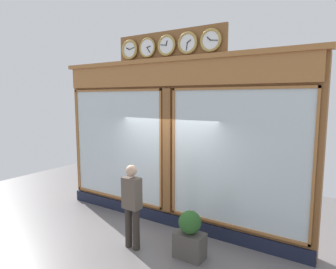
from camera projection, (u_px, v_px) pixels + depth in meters
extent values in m
cube|color=brown|center=(171.00, 145.00, 6.72)|extent=(6.29, 0.30, 3.75)
cube|color=#191E33|center=(168.00, 219.00, 6.80)|extent=(6.29, 0.08, 0.28)
cube|color=#A56936|center=(167.00, 74.00, 6.36)|extent=(6.16, 0.08, 0.52)
cube|color=#A56936|center=(168.00, 60.00, 6.33)|extent=(6.41, 0.20, 0.10)
cube|color=silver|center=(235.00, 159.00, 5.74)|extent=(2.79, 0.02, 2.73)
cube|color=#A56936|center=(237.00, 88.00, 5.54)|extent=(2.89, 0.04, 0.05)
cube|color=#A56936|center=(233.00, 226.00, 5.90)|extent=(2.89, 0.04, 0.05)
cube|color=#A56936|center=(314.00, 169.00, 4.95)|extent=(0.05, 0.04, 2.83)
cube|color=#A56936|center=(174.00, 152.00, 6.49)|extent=(0.05, 0.04, 2.83)
cube|color=silver|center=(116.00, 145.00, 7.46)|extent=(2.79, 0.02, 2.73)
cube|color=#A56936|center=(114.00, 90.00, 7.26)|extent=(2.89, 0.04, 0.05)
cube|color=#A56936|center=(117.00, 197.00, 7.62)|extent=(2.89, 0.04, 0.05)
cube|color=#A56936|center=(78.00, 141.00, 8.21)|extent=(0.05, 0.04, 2.83)
cube|color=#A56936|center=(161.00, 150.00, 6.67)|extent=(0.05, 0.04, 2.83)
cube|color=brown|center=(167.00, 151.00, 6.58)|extent=(0.20, 0.10, 2.83)
cube|color=brown|center=(168.00, 46.00, 6.33)|extent=(2.73, 0.06, 0.64)
cylinder|color=white|center=(211.00, 40.00, 5.70)|extent=(0.37, 0.02, 0.37)
torus|color=#B79347|center=(211.00, 40.00, 5.70)|extent=(0.46, 0.06, 0.46)
cube|color=black|center=(209.00, 39.00, 5.70)|extent=(0.09, 0.01, 0.08)
cube|color=black|center=(214.00, 40.00, 5.65)|extent=(0.16, 0.01, 0.03)
sphere|color=black|center=(210.00, 40.00, 5.69)|extent=(0.02, 0.02, 0.02)
cylinder|color=white|center=(188.00, 43.00, 5.98)|extent=(0.37, 0.02, 0.37)
torus|color=#B79347|center=(187.00, 43.00, 5.98)|extent=(0.46, 0.06, 0.46)
cube|color=black|center=(189.00, 41.00, 5.94)|extent=(0.09, 0.01, 0.07)
cube|color=black|center=(187.00, 47.00, 5.99)|extent=(0.03, 0.01, 0.16)
sphere|color=black|center=(187.00, 43.00, 5.97)|extent=(0.02, 0.02, 0.02)
cylinder|color=white|center=(166.00, 45.00, 6.26)|extent=(0.37, 0.02, 0.37)
torus|color=#B79347|center=(166.00, 45.00, 6.26)|extent=(0.46, 0.05, 0.46)
cube|color=black|center=(167.00, 43.00, 6.24)|extent=(0.04, 0.01, 0.10)
cube|color=black|center=(163.00, 45.00, 6.29)|extent=(0.16, 0.01, 0.04)
sphere|color=black|center=(166.00, 45.00, 6.25)|extent=(0.02, 0.02, 0.02)
cylinder|color=white|center=(147.00, 48.00, 6.54)|extent=(0.37, 0.02, 0.37)
torus|color=#B79347|center=(147.00, 48.00, 6.54)|extent=(0.44, 0.04, 0.44)
cube|color=black|center=(149.00, 47.00, 6.50)|extent=(0.10, 0.01, 0.04)
cube|color=black|center=(149.00, 50.00, 6.51)|extent=(0.10, 0.01, 0.13)
sphere|color=black|center=(147.00, 48.00, 6.53)|extent=(0.02, 0.02, 0.02)
cylinder|color=white|center=(130.00, 50.00, 6.82)|extent=(0.37, 0.02, 0.37)
torus|color=#B79347|center=(129.00, 50.00, 6.82)|extent=(0.46, 0.06, 0.46)
cube|color=black|center=(128.00, 49.00, 6.83)|extent=(0.10, 0.01, 0.06)
cube|color=black|center=(132.00, 48.00, 6.77)|extent=(0.15, 0.01, 0.05)
sphere|color=black|center=(129.00, 50.00, 6.81)|extent=(0.02, 0.02, 0.02)
cylinder|color=#312A24|center=(129.00, 227.00, 5.78)|extent=(0.14, 0.14, 0.82)
cylinder|color=#312A24|center=(136.00, 229.00, 5.67)|extent=(0.14, 0.14, 0.82)
cube|color=brown|center=(132.00, 193.00, 5.63)|extent=(0.37, 0.23, 0.62)
sphere|color=tan|center=(131.00, 171.00, 5.58)|extent=(0.22, 0.22, 0.22)
cube|color=#4C4742|center=(190.00, 245.00, 5.39)|extent=(0.56, 0.36, 0.48)
sphere|color=#285623|center=(190.00, 222.00, 5.33)|extent=(0.42, 0.42, 0.42)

